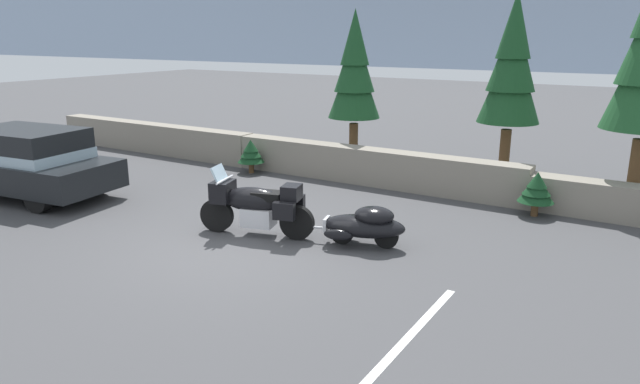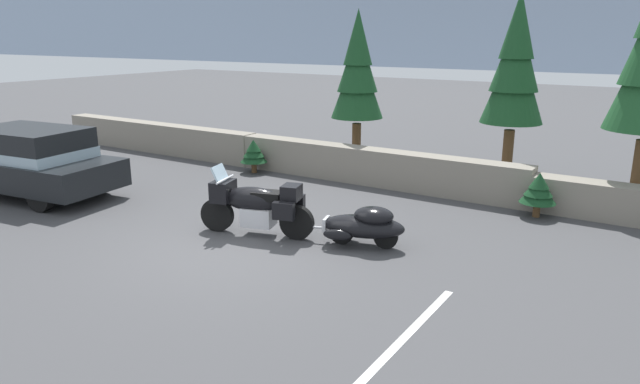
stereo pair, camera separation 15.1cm
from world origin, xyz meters
TOP-DOWN VIEW (x-y plane):
  - ground_plane at (0.00, 0.00)m, footprint 80.00×80.00m
  - stone_guard_wall at (-0.40, 5.40)m, footprint 24.00×0.63m
  - touring_motorcycle at (-0.07, 0.74)m, footprint 2.26×1.11m
  - car_shaped_trailer at (1.98, 1.31)m, footprint 2.22×1.09m
  - suv_at_left_edge at (-6.47, 0.05)m, footprint 5.00×2.51m
  - pine_tree_secondary at (-1.32, 6.93)m, footprint 1.48×1.48m
  - pine_tree_far_right at (2.86, 7.45)m, footprint 1.55×1.55m
  - pine_sapling_near at (-3.38, 4.76)m, footprint 0.75×0.75m
  - pine_sapling_farther at (4.23, 4.83)m, footprint 0.76×0.76m
  - parking_stripe_marker at (3.99, -1.50)m, footprint 0.12×3.60m

SIDE VIEW (x-z plane):
  - ground_plane at x=0.00m, z-range 0.00..0.00m
  - parking_stripe_marker at x=3.99m, z-range 0.00..0.01m
  - car_shaped_trailer at x=1.98m, z-range 0.03..0.79m
  - stone_guard_wall at x=-0.40m, z-range -0.03..0.91m
  - pine_sapling_near at x=-3.38m, z-range 0.12..1.05m
  - pine_sapling_farther at x=4.23m, z-range 0.12..1.08m
  - touring_motorcycle at x=-0.07m, z-range -0.04..1.29m
  - suv_at_left_edge at x=-6.47m, z-range 0.03..1.66m
  - pine_tree_secondary at x=-1.32m, z-range 0.56..5.00m
  - pine_tree_far_right at x=2.86m, z-range 0.61..5.41m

